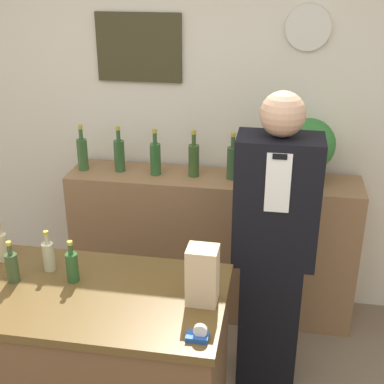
# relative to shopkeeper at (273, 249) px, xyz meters

# --- Properties ---
(back_wall) EXTENTS (5.20, 0.09, 2.70)m
(back_wall) POSITION_rel_shopkeeper_xyz_m (-0.58, 0.88, 0.49)
(back_wall) COLOR beige
(back_wall) RESTS_ON ground_plane
(back_shelf) EXTENTS (1.92, 0.38, 1.02)m
(back_shelf) POSITION_rel_shopkeeper_xyz_m (-0.42, 0.63, -0.36)
(back_shelf) COLOR #8E6642
(back_shelf) RESTS_ON ground_plane
(display_counter) EXTENTS (1.41, 0.70, 0.93)m
(display_counter) POSITION_rel_shopkeeper_xyz_m (-0.90, -0.64, -0.40)
(display_counter) COLOR brown
(display_counter) RESTS_ON ground_plane
(shopkeeper) EXTENTS (0.44, 0.28, 1.74)m
(shopkeeper) POSITION_rel_shopkeeper_xyz_m (0.00, 0.00, 0.00)
(shopkeeper) COLOR black
(shopkeeper) RESTS_ON ground_plane
(potted_plant) EXTENTS (0.33, 0.33, 0.42)m
(potted_plant) POSITION_rel_shopkeeper_xyz_m (0.18, 0.64, 0.38)
(potted_plant) COLOR #4C3D2D
(potted_plant) RESTS_ON back_shelf
(paper_bag) EXTENTS (0.14, 0.12, 0.27)m
(paper_bag) POSITION_rel_shopkeeper_xyz_m (-0.30, -0.63, 0.20)
(paper_bag) COLOR tan
(paper_bag) RESTS_ON display_counter
(tape_dispenser) EXTENTS (0.09, 0.06, 0.07)m
(tape_dispenser) POSITION_rel_shopkeeper_xyz_m (-0.27, -0.89, 0.09)
(tape_dispenser) COLOR #1E4799
(tape_dispenser) RESTS_ON display_counter
(counter_bottle_1) EXTENTS (0.06, 0.06, 0.21)m
(counter_bottle_1) POSITION_rel_shopkeeper_xyz_m (-1.34, -0.45, 0.14)
(counter_bottle_1) COLOR tan
(counter_bottle_1) RESTS_ON display_counter
(counter_bottle_2) EXTENTS (0.06, 0.06, 0.21)m
(counter_bottle_2) POSITION_rel_shopkeeper_xyz_m (-1.19, -0.62, 0.14)
(counter_bottle_2) COLOR #354828
(counter_bottle_2) RESTS_ON display_counter
(counter_bottle_3) EXTENTS (0.06, 0.06, 0.21)m
(counter_bottle_3) POSITION_rel_shopkeeper_xyz_m (-1.07, -0.49, 0.14)
(counter_bottle_3) COLOR tan
(counter_bottle_3) RESTS_ON display_counter
(counter_bottle_4) EXTENTS (0.06, 0.06, 0.21)m
(counter_bottle_4) POSITION_rel_shopkeeper_xyz_m (-0.92, -0.57, 0.14)
(counter_bottle_4) COLOR #284E25
(counter_bottle_4) RESTS_ON display_counter
(shelf_bottle_0) EXTENTS (0.07, 0.07, 0.31)m
(shelf_bottle_0) POSITION_rel_shopkeeper_xyz_m (-1.30, 0.62, 0.26)
(shelf_bottle_0) COLOR #31562A
(shelf_bottle_0) RESTS_ON back_shelf
(shelf_bottle_1) EXTENTS (0.07, 0.07, 0.31)m
(shelf_bottle_1) POSITION_rel_shopkeeper_xyz_m (-1.05, 0.63, 0.26)
(shelf_bottle_1) COLOR #2C5129
(shelf_bottle_1) RESTS_ON back_shelf
(shelf_bottle_2) EXTENTS (0.07, 0.07, 0.31)m
(shelf_bottle_2) POSITION_rel_shopkeeper_xyz_m (-0.80, 0.61, 0.26)
(shelf_bottle_2) COLOR #2A5629
(shelf_bottle_2) RESTS_ON back_shelf
(shelf_bottle_3) EXTENTS (0.07, 0.07, 0.31)m
(shelf_bottle_3) POSITION_rel_shopkeeper_xyz_m (-0.55, 0.63, 0.26)
(shelf_bottle_3) COLOR #324E23
(shelf_bottle_3) RESTS_ON back_shelf
(shelf_bottle_4) EXTENTS (0.07, 0.07, 0.31)m
(shelf_bottle_4) POSITION_rel_shopkeeper_xyz_m (-0.30, 0.62, 0.26)
(shelf_bottle_4) COLOR #2E4B29
(shelf_bottle_4) RESTS_ON back_shelf
(shelf_bottle_5) EXTENTS (0.07, 0.07, 0.31)m
(shelf_bottle_5) POSITION_rel_shopkeeper_xyz_m (-0.04, 0.62, 0.26)
(shelf_bottle_5) COLOR #32501D
(shelf_bottle_5) RESTS_ON back_shelf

